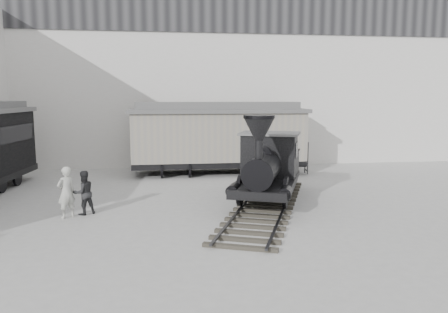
{
  "coord_description": "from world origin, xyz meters",
  "views": [
    {
      "loc": [
        -2.4,
        -12.56,
        4.28
      ],
      "look_at": [
        -0.1,
        3.73,
        2.0
      ],
      "focal_mm": 35.0,
      "sensor_mm": 36.0,
      "label": 1
    }
  ],
  "objects": [
    {
      "name": "ground",
      "position": [
        0.0,
        0.0,
        0.0
      ],
      "size": [
        90.0,
        90.0,
        0.0
      ],
      "primitive_type": "plane",
      "color": "#9E9E9B"
    },
    {
      "name": "north_wall",
      "position": [
        0.0,
        14.98,
        5.55
      ],
      "size": [
        34.0,
        2.51,
        11.0
      ],
      "color": "silver",
      "rests_on": "ground"
    },
    {
      "name": "locomotive",
      "position": [
        1.75,
        4.21,
        1.31
      ],
      "size": [
        5.74,
        10.11,
        3.54
      ],
      "rotation": [
        0.0,
        0.0,
        -0.38
      ],
      "color": "#343028",
      "rests_on": "ground"
    },
    {
      "name": "boxcar",
      "position": [
        0.65,
        11.27,
        2.08
      ],
      "size": [
        9.69,
        3.07,
        3.96
      ],
      "rotation": [
        0.0,
        0.0,
        -0.01
      ],
      "color": "black",
      "rests_on": "ground"
    },
    {
      "name": "visitor_a",
      "position": [
        -5.81,
        3.14,
        0.92
      ],
      "size": [
        0.79,
        0.77,
        1.83
      ],
      "primitive_type": "imported",
      "rotation": [
        0.0,
        0.0,
        3.86
      ],
      "color": "beige",
      "rests_on": "ground"
    },
    {
      "name": "visitor_b",
      "position": [
        -5.28,
        3.49,
        0.81
      ],
      "size": [
        0.99,
        0.94,
        1.61
      ],
      "primitive_type": "imported",
      "rotation": [
        0.0,
        0.0,
        3.71
      ],
      "color": "#242526",
      "rests_on": "ground"
    }
  ]
}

